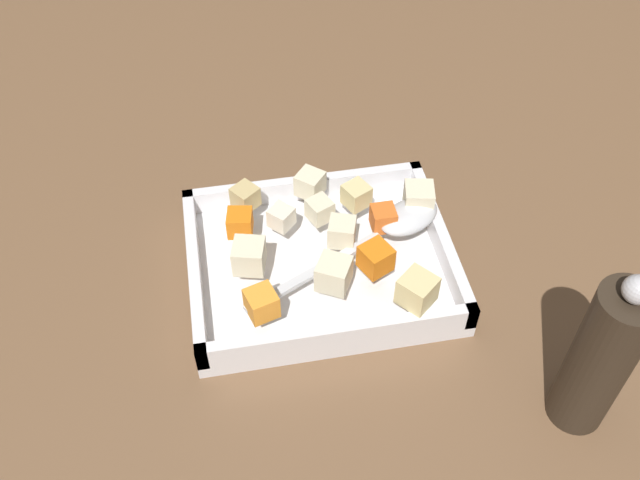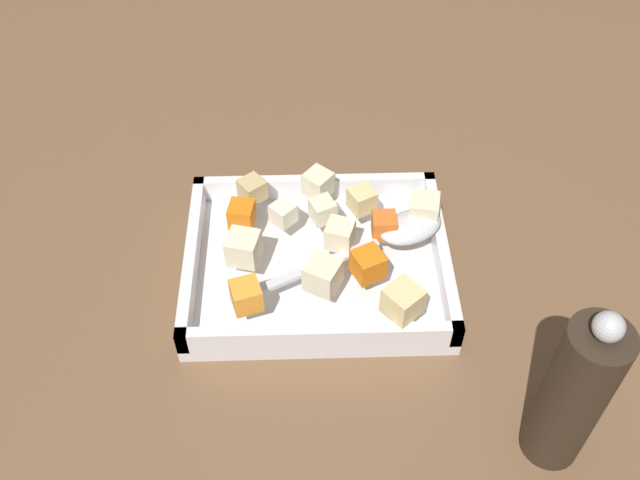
% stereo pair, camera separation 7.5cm
% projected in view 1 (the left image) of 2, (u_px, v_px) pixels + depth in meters
% --- Properties ---
extents(ground_plane, '(4.00, 4.00, 0.00)m').
position_uv_depth(ground_plane, '(307.00, 262.00, 0.80)').
color(ground_plane, brown).
extents(baking_dish, '(0.28, 0.23, 0.04)m').
position_uv_depth(baking_dish, '(320.00, 264.00, 0.78)').
color(baking_dish, silver).
rests_on(baking_dish, ground_plane).
extents(carrot_chunk_rim_edge, '(0.03, 0.03, 0.03)m').
position_uv_depth(carrot_chunk_rim_edge, '(240.00, 223.00, 0.77)').
color(carrot_chunk_rim_edge, orange).
rests_on(carrot_chunk_rim_edge, baking_dish).
extents(carrot_chunk_heap_top, '(0.04, 0.04, 0.03)m').
position_uv_depth(carrot_chunk_heap_top, '(262.00, 303.00, 0.69)').
color(carrot_chunk_heap_top, orange).
rests_on(carrot_chunk_heap_top, baking_dish).
extents(carrot_chunk_front_center, '(0.03, 0.03, 0.03)m').
position_uv_depth(carrot_chunk_front_center, '(384.00, 221.00, 0.77)').
color(carrot_chunk_front_center, orange).
rests_on(carrot_chunk_front_center, baking_dish).
extents(carrot_chunk_near_spoon, '(0.04, 0.04, 0.03)m').
position_uv_depth(carrot_chunk_near_spoon, '(376.00, 258.00, 0.73)').
color(carrot_chunk_near_spoon, orange).
rests_on(carrot_chunk_near_spoon, baking_dish).
extents(potato_chunk_mid_left, '(0.04, 0.04, 0.03)m').
position_uv_depth(potato_chunk_mid_left, '(419.00, 199.00, 0.79)').
color(potato_chunk_mid_left, beige).
rests_on(potato_chunk_mid_left, baking_dish).
extents(potato_chunk_corner_se, '(0.04, 0.04, 0.03)m').
position_uv_depth(potato_chunk_corner_se, '(334.00, 274.00, 0.72)').
color(potato_chunk_corner_se, beige).
rests_on(potato_chunk_corner_se, baking_dish).
extents(potato_chunk_corner_nw, '(0.05, 0.05, 0.03)m').
position_uv_depth(potato_chunk_corner_nw, '(417.00, 290.00, 0.70)').
color(potato_chunk_corner_nw, '#E0CC89').
rests_on(potato_chunk_corner_nw, baking_dish).
extents(potato_chunk_near_right, '(0.04, 0.04, 0.03)m').
position_uv_depth(potato_chunk_near_right, '(249.00, 256.00, 0.73)').
color(potato_chunk_near_right, beige).
rests_on(potato_chunk_near_right, baking_dish).
extents(potato_chunk_far_right, '(0.04, 0.04, 0.03)m').
position_uv_depth(potato_chunk_far_right, '(245.00, 197.00, 0.79)').
color(potato_chunk_far_right, tan).
rests_on(potato_chunk_far_right, baking_dish).
extents(potato_chunk_under_handle, '(0.03, 0.03, 0.03)m').
position_uv_depth(potato_chunk_under_handle, '(356.00, 195.00, 0.80)').
color(potato_chunk_under_handle, '#E0CC89').
rests_on(potato_chunk_under_handle, baking_dish).
extents(potato_chunk_corner_ne, '(0.04, 0.04, 0.03)m').
position_uv_depth(potato_chunk_corner_ne, '(342.00, 232.00, 0.76)').
color(potato_chunk_corner_ne, beige).
rests_on(potato_chunk_corner_ne, baking_dish).
extents(potato_chunk_corner_sw, '(0.03, 0.03, 0.02)m').
position_uv_depth(potato_chunk_corner_sw, '(320.00, 210.00, 0.78)').
color(potato_chunk_corner_sw, beige).
rests_on(potato_chunk_corner_sw, baking_dish).
extents(potato_chunk_heap_side, '(0.04, 0.04, 0.03)m').
position_uv_depth(potato_chunk_heap_side, '(310.00, 184.00, 0.81)').
color(potato_chunk_heap_side, beige).
rests_on(potato_chunk_heap_side, baking_dish).
extents(parsnip_chunk_near_left, '(0.03, 0.03, 0.02)m').
position_uv_depth(parsnip_chunk_near_left, '(281.00, 217.00, 0.77)').
color(parsnip_chunk_near_left, silver).
rests_on(parsnip_chunk_near_left, baking_dish).
extents(serving_spoon, '(0.23, 0.13, 0.02)m').
position_uv_depth(serving_spoon, '(399.00, 222.00, 0.77)').
color(serving_spoon, silver).
rests_on(serving_spoon, baking_dish).
extents(pepper_mill, '(0.05, 0.05, 0.20)m').
position_uv_depth(pepper_mill, '(601.00, 359.00, 0.61)').
color(pepper_mill, '#2D2319').
rests_on(pepper_mill, ground_plane).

